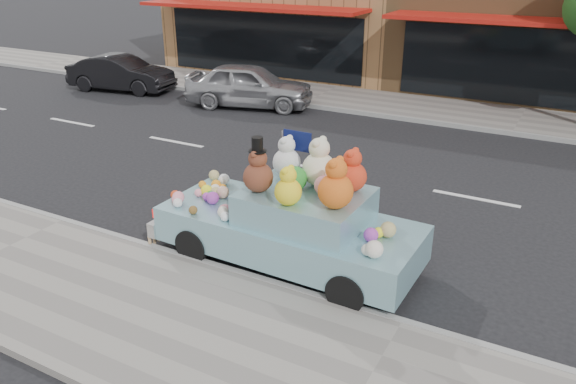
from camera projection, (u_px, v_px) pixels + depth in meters
The scene contains 7 objects.
ground at pixel (476, 199), 11.84m from camera, with size 120.00×120.00×0.00m, color black.
far_sidewalk at pixel (520, 120), 17.06m from camera, with size 60.00×3.00×0.12m, color gray.
near_kerb at pixel (402, 324), 7.77m from camera, with size 60.00×0.12×0.13m, color gray.
far_kerb at pixel (512, 133), 15.85m from camera, with size 60.00×0.12×0.13m, color gray.
car_silver at pixel (249, 85), 18.54m from camera, with size 1.70×4.22×1.44m, color #A4A5A9.
car_dark at pixel (121, 73), 20.70m from camera, with size 1.37×3.93×1.30m, color black.
art_car at pixel (291, 219), 9.11m from camera, with size 4.52×1.87×2.24m.
Camera 1 is at (1.66, -11.40, 4.82)m, focal length 35.00 mm.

